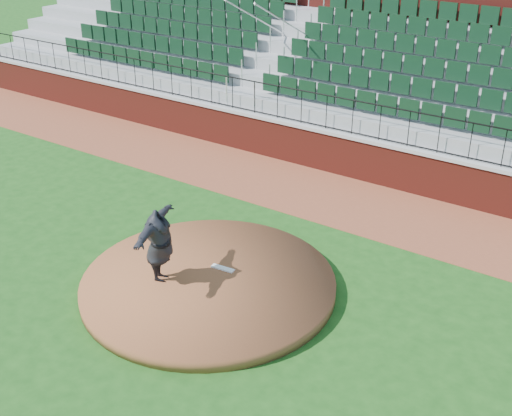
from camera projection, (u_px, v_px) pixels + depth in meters
The scene contains 10 objects.
ground at pixel (217, 288), 14.11m from camera, with size 90.00×90.00×0.00m, color #1A4E16.
warning_track at pixel (336, 198), 18.08m from camera, with size 34.00×3.20×0.01m, color brown.
field_wall at pixel (363, 159), 19.00m from camera, with size 34.00×0.35×1.20m, color maroon.
wall_cap at pixel (365, 138), 18.70m from camera, with size 34.00×0.45×0.10m, color #B7B7B7.
wall_railing at pixel (366, 120), 18.46m from camera, with size 34.00×0.05×1.00m, color black, non-canonical shape.
seating_stands at pixel (406, 81), 20.24m from camera, with size 34.00×5.10×4.60m, color gray, non-canonical shape.
concourse_wall at pixel (440, 49), 22.10m from camera, with size 34.00×0.50×5.50m, color maroon.
pitchers_mound at pixel (209, 284), 14.01m from camera, with size 5.43×5.43×0.25m, color brown.
pitching_rubber at pixel (223, 268), 14.30m from camera, with size 0.54×0.13×0.04m, color white.
pitcher at pixel (159, 245), 13.58m from camera, with size 2.03×0.55×1.65m, color black.
Camera 1 is at (7.40, -9.28, 7.87)m, focal length 45.95 mm.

